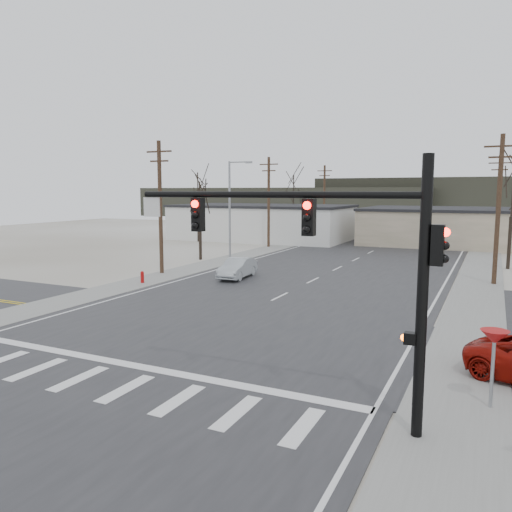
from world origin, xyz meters
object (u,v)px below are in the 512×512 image
at_px(traffic_signal_mast, 348,254).
at_px(sedan_crossing, 237,268).
at_px(fire_hydrant, 142,277).
at_px(car_far_a, 444,234).
at_px(car_far_b, 359,227).

bearing_deg(traffic_signal_mast, sedan_crossing, 124.98).
height_order(fire_hydrant, car_far_a, car_far_a).
bearing_deg(car_far_a, traffic_signal_mast, 75.37).
xyz_separation_m(car_far_a, car_far_b, (-13.01, 7.71, 0.08)).
xyz_separation_m(sedan_crossing, car_far_b, (-2.23, 44.44, 0.04)).
bearing_deg(fire_hydrant, car_far_a, 69.19).
bearing_deg(fire_hydrant, car_far_b, 86.85).
bearing_deg(car_far_a, fire_hydrant, 52.11).
height_order(car_far_a, car_far_b, car_far_b).
distance_m(fire_hydrant, sedan_crossing, 6.76).
relative_size(fire_hydrant, car_far_a, 0.18).
relative_size(sedan_crossing, car_far_a, 0.92).
bearing_deg(car_far_a, sedan_crossing, 56.56).
distance_m(fire_hydrant, car_far_b, 49.12).
bearing_deg(sedan_crossing, fire_hydrant, -142.06).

